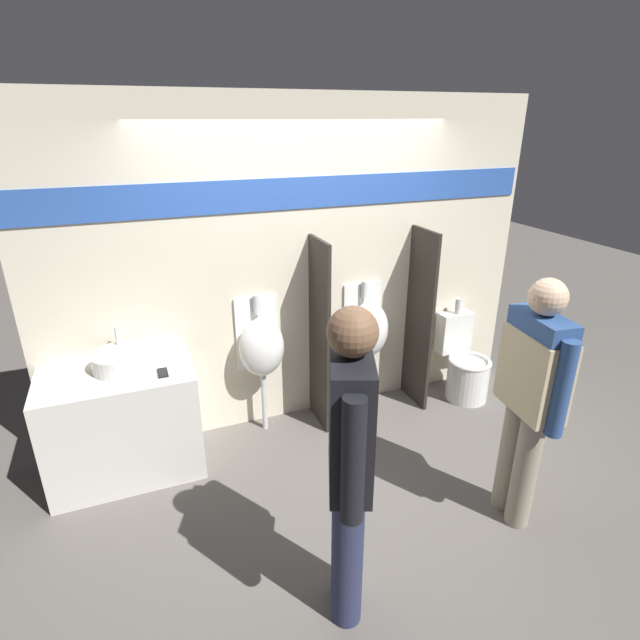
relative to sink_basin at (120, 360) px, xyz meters
The scene contains 12 objects.
ground_plane 1.76m from the sink_basin, 12.35° to the right, with size 16.00×16.00×0.00m, color #5B5651.
display_wall 1.57m from the sink_basin, 10.61° to the left, with size 4.21×0.07×2.70m.
sink_counter 0.49m from the sink_basin, 128.58° to the right, with size 1.06×0.62×0.84m.
sink_basin is the anchor object (origin of this frame).
cell_phone 0.33m from the sink_basin, 34.84° to the right, with size 0.07×0.14×0.01m.
divider_near_counter 1.55m from the sink_basin, ahead, with size 0.03×0.42×1.64m.
divider_mid 2.52m from the sink_basin, ahead, with size 0.03×0.42×1.64m.
urinal_near_counter 1.08m from the sink_basin, ahead, with size 0.37×0.29×1.20m.
urinal_far 2.04m from the sink_basin, ahead, with size 0.37×0.29×1.20m.
toilet 3.06m from the sink_basin, ahead, with size 0.40×0.56×0.93m.
person_in_vest 2.77m from the sink_basin, 32.47° to the right, with size 0.27×0.58×1.68m.
person_with_lanyard 1.98m from the sink_basin, 58.99° to the right, with size 0.35×0.58×1.77m.
Camera 1 is at (-1.32, -3.16, 2.52)m, focal length 28.00 mm.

